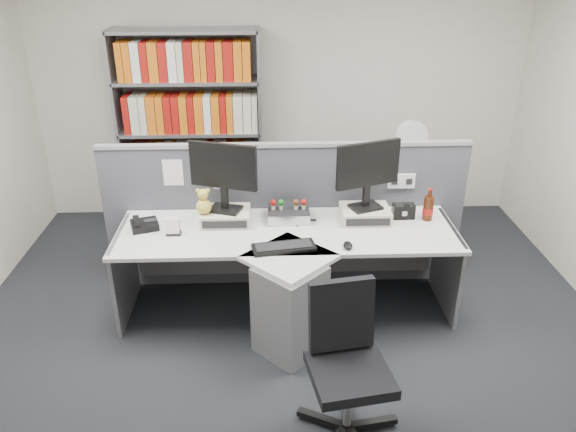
{
  "coord_description": "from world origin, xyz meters",
  "views": [
    {
      "loc": [
        -0.14,
        -3.0,
        2.67
      ],
      "look_at": [
        0.0,
        0.65,
        0.92
      ],
      "focal_mm": 34.96,
      "sensor_mm": 36.0,
      "label": 1
    }
  ],
  "objects_px": {
    "keyboard": "(284,247)",
    "desk_phone": "(144,225)",
    "mouse": "(348,245)",
    "desk_fan": "(410,141)",
    "shelving_unit": "(192,135)",
    "monitor_left": "(223,171)",
    "cola_bottle": "(428,208)",
    "desk": "(288,275)",
    "desktop_pc": "(288,213)",
    "monitor_right": "(368,170)",
    "speaker": "(403,211)",
    "desk_calendar": "(173,228)",
    "filing_cabinet": "(404,207)",
    "office_chair": "(346,359)"
  },
  "relations": [
    {
      "from": "keyboard",
      "to": "desk_phone",
      "type": "xyz_separation_m",
      "value": [
        -1.06,
        0.37,
        0.02
      ]
    },
    {
      "from": "mouse",
      "to": "desk_phone",
      "type": "bearing_deg",
      "value": 166.46
    },
    {
      "from": "mouse",
      "to": "desk_fan",
      "type": "xyz_separation_m",
      "value": [
        0.77,
        1.47,
        0.29
      ]
    },
    {
      "from": "shelving_unit",
      "to": "desk_fan",
      "type": "xyz_separation_m",
      "value": [
        2.1,
        -0.45,
        0.06
      ]
    },
    {
      "from": "monitor_left",
      "to": "mouse",
      "type": "bearing_deg",
      "value": -26.91
    },
    {
      "from": "cola_bottle",
      "to": "mouse",
      "type": "bearing_deg",
      "value": -147.57
    },
    {
      "from": "desk",
      "to": "desktop_pc",
      "type": "height_order",
      "value": "desktop_pc"
    },
    {
      "from": "monitor_right",
      "to": "speaker",
      "type": "bearing_deg",
      "value": 4.45
    },
    {
      "from": "desk_calendar",
      "to": "desk_phone",
      "type": "bearing_deg",
      "value": 155.76
    },
    {
      "from": "speaker",
      "to": "shelving_unit",
      "type": "height_order",
      "value": "shelving_unit"
    },
    {
      "from": "monitor_left",
      "to": "filing_cabinet",
      "type": "relative_size",
      "value": 0.78
    },
    {
      "from": "desktop_pc",
      "to": "filing_cabinet",
      "type": "bearing_deg",
      "value": 39.3
    },
    {
      "from": "office_chair",
      "to": "desk",
      "type": "bearing_deg",
      "value": 106.33
    },
    {
      "from": "mouse",
      "to": "desk_calendar",
      "type": "distance_m",
      "value": 1.31
    },
    {
      "from": "desk_calendar",
      "to": "office_chair",
      "type": "relative_size",
      "value": 0.14
    },
    {
      "from": "mouse",
      "to": "speaker",
      "type": "bearing_deg",
      "value": 43.54
    },
    {
      "from": "desk",
      "to": "desk_calendar",
      "type": "height_order",
      "value": "desk_calendar"
    },
    {
      "from": "desktop_pc",
      "to": "shelving_unit",
      "type": "xyz_separation_m",
      "value": [
        -0.92,
        1.42,
        0.21
      ]
    },
    {
      "from": "monitor_right",
      "to": "speaker",
      "type": "distance_m",
      "value": 0.48
    },
    {
      "from": "desk",
      "to": "shelving_unit",
      "type": "relative_size",
      "value": 1.3
    },
    {
      "from": "monitor_right",
      "to": "speaker",
      "type": "xyz_separation_m",
      "value": [
        0.31,
        0.02,
        -0.36
      ]
    },
    {
      "from": "keyboard",
      "to": "mouse",
      "type": "distance_m",
      "value": 0.46
    },
    {
      "from": "keyboard",
      "to": "shelving_unit",
      "type": "bearing_deg",
      "value": 114.23
    },
    {
      "from": "mouse",
      "to": "filing_cabinet",
      "type": "height_order",
      "value": "mouse"
    },
    {
      "from": "desk",
      "to": "keyboard",
      "type": "relative_size",
      "value": 5.48
    },
    {
      "from": "monitor_right",
      "to": "filing_cabinet",
      "type": "xyz_separation_m",
      "value": [
        0.58,
        1.02,
        -0.79
      ]
    },
    {
      "from": "desk_fan",
      "to": "desk",
      "type": "bearing_deg",
      "value": -130.62
    },
    {
      "from": "desktop_pc",
      "to": "mouse",
      "type": "relative_size",
      "value": 3.06
    },
    {
      "from": "office_chair",
      "to": "monitor_left",
      "type": "bearing_deg",
      "value": 118.9
    },
    {
      "from": "keyboard",
      "to": "desk_calendar",
      "type": "distance_m",
      "value": 0.86
    },
    {
      "from": "monitor_left",
      "to": "mouse",
      "type": "relative_size",
      "value": 5.09
    },
    {
      "from": "desktop_pc",
      "to": "office_chair",
      "type": "distance_m",
      "value": 1.5
    },
    {
      "from": "speaker",
      "to": "desk_fan",
      "type": "bearing_deg",
      "value": 74.96
    },
    {
      "from": "desk_fan",
      "to": "office_chair",
      "type": "relative_size",
      "value": 0.57
    },
    {
      "from": "desk",
      "to": "cola_bottle",
      "type": "bearing_deg",
      "value": 18.09
    },
    {
      "from": "keyboard",
      "to": "speaker",
      "type": "distance_m",
      "value": 1.08
    },
    {
      "from": "keyboard",
      "to": "speaker",
      "type": "xyz_separation_m",
      "value": [
        0.97,
        0.48,
        0.04
      ]
    },
    {
      "from": "desk",
      "to": "desk_fan",
      "type": "distance_m",
      "value": 1.93
    },
    {
      "from": "desk_calendar",
      "to": "desk_fan",
      "type": "relative_size",
      "value": 0.25
    },
    {
      "from": "monitor_right",
      "to": "desk_calendar",
      "type": "xyz_separation_m",
      "value": [
        -1.48,
        -0.2,
        -0.37
      ]
    },
    {
      "from": "keyboard",
      "to": "filing_cabinet",
      "type": "bearing_deg",
      "value": 50.01
    },
    {
      "from": "desk_phone",
      "to": "speaker",
      "type": "distance_m",
      "value": 2.04
    },
    {
      "from": "desk_phone",
      "to": "desk_calendar",
      "type": "xyz_separation_m",
      "value": [
        0.24,
        -0.11,
        0.02
      ]
    },
    {
      "from": "monitor_left",
      "to": "desktop_pc",
      "type": "distance_m",
      "value": 0.63
    },
    {
      "from": "filing_cabinet",
      "to": "office_chair",
      "type": "xyz_separation_m",
      "value": [
        -0.9,
        -2.42,
        0.15
      ]
    },
    {
      "from": "desk",
      "to": "keyboard",
      "type": "bearing_deg",
      "value": -115.76
    },
    {
      "from": "mouse",
      "to": "office_chair",
      "type": "bearing_deg",
      "value": -97.56
    },
    {
      "from": "desk_phone",
      "to": "monitor_left",
      "type": "bearing_deg",
      "value": 8.32
    },
    {
      "from": "desk_phone",
      "to": "cola_bottle",
      "type": "height_order",
      "value": "cola_bottle"
    },
    {
      "from": "desk_phone",
      "to": "desk_fan",
      "type": "relative_size",
      "value": 0.46
    }
  ]
}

